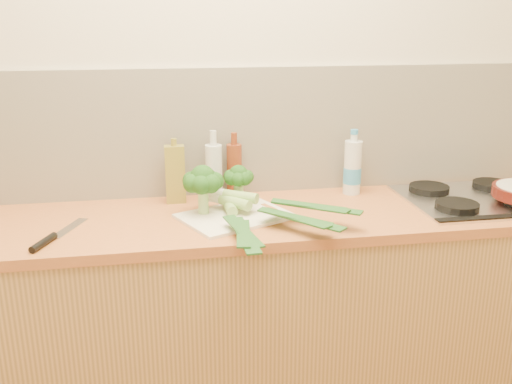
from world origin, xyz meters
TOP-DOWN VIEW (x-y plane):
  - room_shell at (0.00, 1.49)m, footprint 3.50×3.50m
  - counter at (0.00, 1.20)m, footprint 3.20×0.62m
  - gas_hob at (1.02, 1.20)m, footprint 0.58×0.50m
  - chopping_board at (-0.00, 1.16)m, footprint 0.48×0.43m
  - broccoli_left at (-0.12, 1.21)m, footprint 0.16×0.16m
  - broccoli_right at (0.03, 1.28)m, footprint 0.12×0.12m
  - leek_front at (-0.02, 1.12)m, footprint 0.11×0.66m
  - leek_mid at (0.05, 1.13)m, footprint 0.47×0.52m
  - leek_back at (0.09, 1.16)m, footprint 0.57×0.41m
  - chefs_knife at (-0.66, 1.04)m, footprint 0.16×0.33m
  - oil_tin at (-0.22, 1.40)m, footprint 0.08×0.05m
  - glass_bottle at (-0.06, 1.40)m, footprint 0.07×0.07m
  - amber_bottle at (0.03, 1.44)m, footprint 0.06×0.06m
  - water_bottle at (0.54, 1.39)m, footprint 0.08×0.08m

SIDE VIEW (x-z plane):
  - counter at x=0.00m, z-range 0.00..0.90m
  - chopping_board at x=0.00m, z-range 0.90..0.91m
  - chefs_knife at x=-0.66m, z-range 0.90..0.92m
  - gas_hob at x=1.02m, z-range 0.89..0.93m
  - leek_front at x=-0.02m, z-range 0.91..0.96m
  - leek_mid at x=0.05m, z-range 0.93..0.97m
  - leek_back at x=0.09m, z-range 0.95..0.99m
  - water_bottle at x=0.54m, z-range 0.88..1.14m
  - amber_bottle at x=0.03m, z-range 0.88..1.16m
  - oil_tin at x=-0.22m, z-range 0.89..1.16m
  - glass_bottle at x=-0.06m, z-range 0.88..1.17m
  - broccoli_right at x=0.03m, z-range 0.94..1.11m
  - broccoli_left at x=-0.12m, z-range 0.94..1.13m
  - room_shell at x=0.00m, z-range -0.58..2.92m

